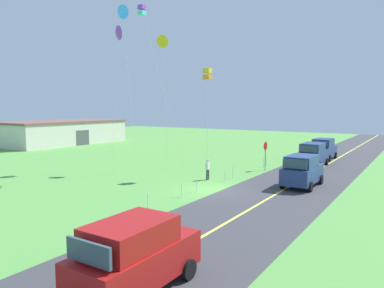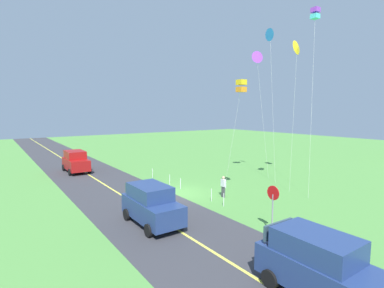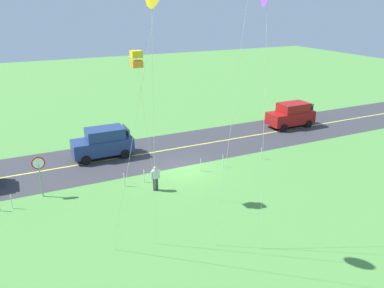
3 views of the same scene
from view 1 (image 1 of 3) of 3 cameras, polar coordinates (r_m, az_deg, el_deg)
ground_plane at (r=24.94m, az=3.34°, el=-7.32°), size 120.00×120.00×0.10m
asphalt_road at (r=23.29m, az=12.04°, el=-8.26°), size 120.00×7.00×0.00m
road_centre_stripe at (r=23.28m, az=12.04°, el=-8.25°), size 120.00×0.16×0.00m
car_suv_foreground at (r=26.90m, az=16.87°, el=-3.98°), size 4.40×2.12×2.24m
car_parked_east_far at (r=41.56m, az=19.90°, el=-0.68°), size 4.40×2.12×2.24m
car_parked_west_far at (r=11.68m, az=-8.91°, el=-16.75°), size 4.40×2.12×2.24m
car_parked_east_near at (r=36.24m, az=18.40°, el=-1.54°), size 4.40×2.12×2.24m
stop_sign at (r=32.78m, az=11.42°, el=-0.97°), size 0.76×0.08×2.56m
person_adult_near at (r=28.12m, az=2.46°, el=-3.91°), size 0.58×0.22×1.60m
kite_red_low at (r=29.04m, az=2.43°, el=10.86°), size 1.32×0.95×8.62m
kite_blue_mid at (r=29.82m, az=-11.54°, el=16.60°), size 0.86×2.01×11.86m
kite_yellow_high at (r=32.91m, az=-4.59°, el=15.65°), size 0.57×1.15×11.84m
kite_green_far at (r=31.28m, az=-10.83°, el=19.53°), size 1.82×0.47×13.70m
kite_pink_drift at (r=34.85m, az=-7.83°, el=19.95°), size 2.39×3.35×14.64m
warehouse_distant at (r=59.66m, az=-19.90°, el=1.78°), size 18.36×10.20×3.50m
fence_post_0 at (r=20.35m, az=-6.93°, el=-8.93°), size 0.05×0.05×0.90m
fence_post_1 at (r=22.88m, az=-1.66°, el=-7.23°), size 0.05×0.05×0.90m
fence_post_2 at (r=24.31m, az=0.69°, el=-6.45°), size 0.05×0.05×0.90m
fence_post_3 at (r=27.79m, az=5.19°, el=-4.91°), size 0.05×0.05×0.90m
fence_post_4 at (r=28.95m, az=6.41°, el=-4.49°), size 0.05×0.05×0.90m
fence_post_5 at (r=34.82m, az=11.17°, el=-2.81°), size 0.05×0.05×0.90m
fence_post_6 at (r=35.41m, az=11.56°, el=-2.68°), size 0.05×0.05×0.90m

